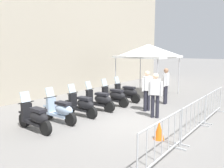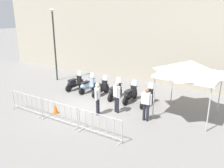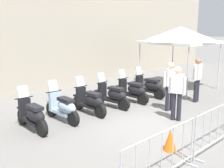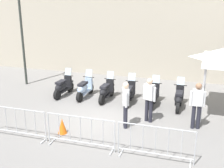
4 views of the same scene
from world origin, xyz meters
name	(u,v)px [view 1 (image 1 of 4)]	position (x,y,z in m)	size (l,w,h in m)	color
ground_plane	(133,122)	(0.00, 0.00, 0.00)	(120.00, 120.00, 0.00)	slate
motorcycle_0	(35,118)	(-2.79, 1.91, 0.45)	(0.56, 1.72, 1.24)	black
motorcycle_1	(60,110)	(-1.71, 2.01, 0.45)	(0.56, 1.72, 1.24)	black
motorcycle_2	(82,105)	(-0.63, 2.02, 0.45)	(0.56, 1.72, 1.24)	black
motorcycle_3	(99,100)	(0.46, 2.07, 0.45)	(0.57, 1.73, 1.24)	black
motorcycle_4	(114,96)	(1.54, 2.10, 0.45)	(0.56, 1.72, 1.24)	black
motorcycle_5	(126,93)	(2.62, 2.16, 0.45)	(0.56, 1.73, 1.24)	black
barrier_segment_0	(162,142)	(-2.27, -2.29, 0.53)	(2.28, 0.53, 1.07)	#B2B5B7
barrier_segment_1	(195,118)	(0.09, -2.19, 0.53)	(2.28, 0.53, 1.07)	#B2B5B7
barrier_segment_2	(214,104)	(2.45, -2.09, 0.53)	(2.28, 0.53, 1.07)	#B2B5B7
officer_near_row_end	(166,84)	(3.43, 0.42, 0.98)	(0.55, 0.27, 1.73)	#23232D
officer_mid_plaza	(147,88)	(1.69, 0.44, 0.98)	(0.52, 0.34, 1.73)	#23232D
officer_by_barriers	(155,93)	(1.00, -0.33, 0.98)	(0.34, 0.52, 1.73)	#23232D
canopy_tent	(148,51)	(4.89, 2.27, 2.52)	(2.92, 2.92, 2.91)	silver
traffic_cone	(159,130)	(-0.94, -1.53, 0.28)	(0.32, 0.32, 0.55)	orange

